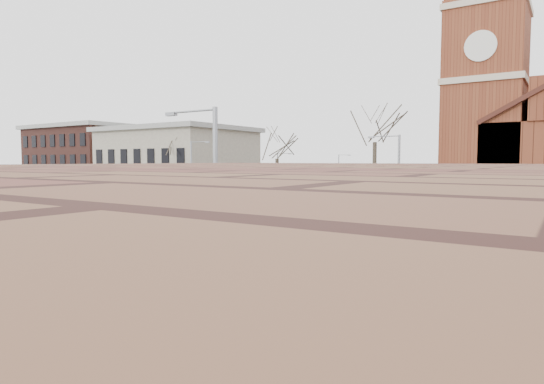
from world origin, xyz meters
The scene contains 17 objects.
ground centered at (0.00, 0.00, 0.00)m, with size 120.00×120.00×0.00m, color black.
sidewalks centered at (0.00, 0.00, 0.08)m, with size 80.00×80.00×0.17m.
road_markings centered at (0.00, 0.00, 0.01)m, with size 100.00×100.00×0.01m.
civic_building_a centered at (-22.00, 20.00, 5.50)m, with size 18.00×14.00×11.00m, color gray.
civic_building_b centered at (-42.00, 22.00, 6.00)m, with size 18.00×16.00×12.00m, color #592D25.
signal_pole_ne centered at (11.32, 11.50, 4.95)m, with size 2.75×0.22×9.00m.
signal_pole_nw centered at (-11.32, 11.50, 4.95)m, with size 2.75×0.22×9.00m.
signal_pole_se centered at (11.32, -11.50, 4.95)m, with size 2.75×0.22×9.00m.
span_wires centered at (0.00, 0.00, 6.20)m, with size 23.02×23.02×0.03m.
traffic_signals centered at (0.00, -0.67, 5.45)m, with size 8.21×8.26×1.30m.
streetlight_north_a centered at (-10.65, 28.00, 4.47)m, with size 2.30×0.20×8.00m.
streetlight_north_b centered at (-10.65, 48.00, 4.47)m, with size 2.30×0.20×8.00m.
cargo_van centered at (2.85, -2.16, 1.32)m, with size 3.24×6.16×2.23m.
parked_car_a centered at (15.78, 8.21, 0.64)m, with size 1.50×3.74×1.27m, color black.
tree_nw_far centered at (-15.40, 13.86, 8.27)m, with size 4.00×4.00×11.42m.
tree_nw_near centered at (-1.78, 13.77, 7.69)m, with size 4.00×4.00×10.61m.
tree_ne centered at (8.49, 14.00, 9.26)m, with size 4.00×4.00×12.82m.
Camera 1 is at (23.20, -25.28, 7.06)m, focal length 30.00 mm.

